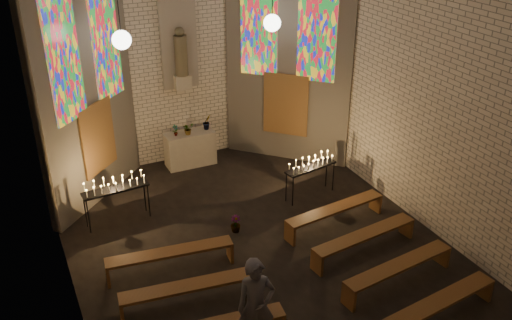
# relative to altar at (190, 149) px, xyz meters

# --- Properties ---
(floor) EXTENTS (12.00, 12.00, 0.00)m
(floor) POSITION_rel_altar_xyz_m (0.00, -5.45, -0.50)
(floor) COLOR black
(floor) RESTS_ON ground
(room) EXTENTS (8.22, 12.43, 7.00)m
(room) POSITION_rel_altar_xyz_m (-0.00, -2.08, 3.22)
(room) COLOR beige
(room) RESTS_ON ground
(altar) EXTENTS (1.40, 0.60, 1.00)m
(altar) POSITION_rel_altar_xyz_m (0.00, 0.00, 0.00)
(altar) COLOR #C2B49E
(altar) RESTS_ON ground
(flower_vase_left) EXTENTS (0.21, 0.18, 0.33)m
(flower_vase_left) POSITION_rel_altar_xyz_m (-0.41, -0.04, 0.67)
(flower_vase_left) COLOR #4C723F
(flower_vase_left) RESTS_ON altar
(flower_vase_center) EXTENTS (0.37, 0.35, 0.34)m
(flower_vase_center) POSITION_rel_altar_xyz_m (-0.06, -0.08, 0.67)
(flower_vase_center) COLOR #4C723F
(flower_vase_center) RESTS_ON altar
(flower_vase_right) EXTENTS (0.29, 0.26, 0.44)m
(flower_vase_right) POSITION_rel_altar_xyz_m (0.55, 0.03, 0.72)
(flower_vase_right) COLOR #4C723F
(flower_vase_right) RESTS_ON altar
(aisle_flower_pot) EXTENTS (0.28, 0.28, 0.42)m
(aisle_flower_pot) POSITION_rel_altar_xyz_m (-0.20, -3.74, -0.29)
(aisle_flower_pot) COLOR #4C723F
(aisle_flower_pot) RESTS_ON ground
(votive_stand_left) EXTENTS (1.59, 0.48, 1.15)m
(votive_stand_left) POSITION_rel_altar_xyz_m (-2.59, -2.14, 0.49)
(votive_stand_left) COLOR black
(votive_stand_left) RESTS_ON ground
(votive_stand_right) EXTENTS (1.49, 0.59, 1.07)m
(votive_stand_right) POSITION_rel_altar_xyz_m (2.21, -3.03, 0.42)
(votive_stand_right) COLOR black
(votive_stand_right) RESTS_ON ground
(pew_left_0) EXTENTS (2.70, 0.69, 0.51)m
(pew_left_0) POSITION_rel_altar_xyz_m (-2.03, -4.52, -0.08)
(pew_left_0) COLOR brown
(pew_left_0) RESTS_ON ground
(pew_right_0) EXTENTS (2.70, 0.69, 0.51)m
(pew_right_0) POSITION_rel_altar_xyz_m (2.03, -4.52, -0.08)
(pew_right_0) COLOR brown
(pew_right_0) RESTS_ON ground
(pew_left_1) EXTENTS (2.70, 0.69, 0.51)m
(pew_left_1) POSITION_rel_altar_xyz_m (-2.03, -5.72, -0.08)
(pew_left_1) COLOR brown
(pew_left_1) RESTS_ON ground
(pew_right_1) EXTENTS (2.70, 0.69, 0.51)m
(pew_right_1) POSITION_rel_altar_xyz_m (2.03, -5.72, -0.08)
(pew_right_1) COLOR brown
(pew_right_1) RESTS_ON ground
(pew_right_2) EXTENTS (2.70, 0.69, 0.51)m
(pew_right_2) POSITION_rel_altar_xyz_m (2.03, -6.92, -0.08)
(pew_right_2) COLOR brown
(pew_right_2) RESTS_ON ground
(pew_right_3) EXTENTS (2.70, 0.69, 0.51)m
(pew_right_3) POSITION_rel_altar_xyz_m (2.03, -8.12, -0.08)
(pew_right_3) COLOR brown
(pew_right_3) RESTS_ON ground
(visitor) EXTENTS (0.75, 0.57, 1.86)m
(visitor) POSITION_rel_altar_xyz_m (-1.32, -7.24, 0.43)
(visitor) COLOR #504F5A
(visitor) RESTS_ON ground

